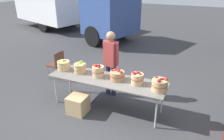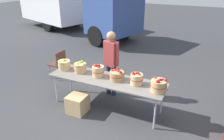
{
  "view_description": "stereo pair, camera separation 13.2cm",
  "coord_description": "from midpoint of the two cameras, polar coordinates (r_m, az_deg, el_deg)",
  "views": [
    {
      "loc": [
        1.86,
        -3.96,
        2.91
      ],
      "look_at": [
        0.0,
        0.3,
        0.85
      ],
      "focal_mm": 34.6,
      "sensor_mm": 36.0,
      "label": 1
    },
    {
      "loc": [
        1.98,
        -3.9,
        2.91
      ],
      "look_at": [
        0.0,
        0.3,
        0.85
      ],
      "focal_mm": 34.6,
      "sensor_mm": 36.0,
      "label": 2
    }
  ],
  "objects": [
    {
      "name": "box_truck",
      "position": [
        12.59,
        -11.76,
        16.97
      ],
      "size": [
        7.99,
        4.45,
        2.75
      ],
      "rotation": [
        0.0,
        0.0,
        -0.32
      ],
      "color": "white",
      "rests_on": "ground"
    },
    {
      "name": "vendor_adult",
      "position": [
        5.35,
        0.47,
        2.91
      ],
      "size": [
        0.44,
        0.28,
        1.69
      ],
      "rotation": [
        0.0,
        0.0,
        2.96
      ],
      "color": "#262D4C",
      "rests_on": "ground"
    },
    {
      "name": "apple_basket_green_0",
      "position": [
        5.46,
        -11.84,
        1.39
      ],
      "size": [
        0.32,
        0.32,
        0.27
      ],
      "color": "tan",
      "rests_on": "market_table"
    },
    {
      "name": "apple_basket_red_2",
      "position": [
        4.63,
        7.32,
        -2.32
      ],
      "size": [
        0.28,
        0.28,
        0.29
      ],
      "color": "tan",
      "rests_on": "market_table"
    },
    {
      "name": "folding_chair",
      "position": [
        6.64,
        -13.39,
        2.01
      ],
      "size": [
        0.42,
        0.42,
        0.86
      ],
      "rotation": [
        0.0,
        0.0,
        4.65
      ],
      "color": "brown",
      "rests_on": "ground"
    },
    {
      "name": "apple_basket_red_0",
      "position": [
        4.95,
        -2.96,
        -0.2
      ],
      "size": [
        0.29,
        0.29,
        0.31
      ],
      "color": "tan",
      "rests_on": "market_table"
    },
    {
      "name": "apple_basket_red_3",
      "position": [
        4.44,
        13.08,
        -4.01
      ],
      "size": [
        0.33,
        0.33,
        0.3
      ],
      "color": "tan",
      "rests_on": "market_table"
    },
    {
      "name": "market_table",
      "position": [
        4.9,
        -0.73,
        -2.75
      ],
      "size": [
        2.7,
        0.76,
        0.75
      ],
      "color": "slate",
      "rests_on": "ground"
    },
    {
      "name": "apple_basket_green_1",
      "position": [
        5.22,
        -7.66,
        0.65
      ],
      "size": [
        0.31,
        0.31,
        0.27
      ],
      "color": "tan",
      "rests_on": "market_table"
    },
    {
      "name": "ground_plane",
      "position": [
        5.26,
        -0.69,
        -9.72
      ],
      "size": [
        40.0,
        40.0,
        0.0
      ],
      "primitive_type": "plane",
      "color": "#38383A"
    },
    {
      "name": "produce_crate",
      "position": [
        5.04,
        -8.36,
        -8.83
      ],
      "size": [
        0.42,
        0.42,
        0.42
      ],
      "primitive_type": "cube",
      "color": "tan",
      "rests_on": "ground"
    },
    {
      "name": "apple_basket_red_1",
      "position": [
        4.8,
        2.08,
        -1.4
      ],
      "size": [
        0.34,
        0.34,
        0.25
      ],
      "color": "#A87F51",
      "rests_on": "market_table"
    }
  ]
}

